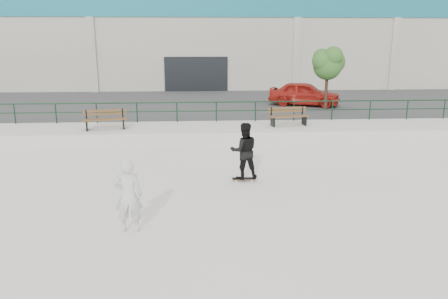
{
  "coord_description": "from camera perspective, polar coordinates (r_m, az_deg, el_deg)",
  "views": [
    {
      "loc": [
        0.0,
        -11.14,
        4.68
      ],
      "look_at": [
        0.83,
        2.0,
        1.29
      ],
      "focal_mm": 35.0,
      "sensor_mm": 36.0,
      "label": 1
    }
  ],
  "objects": [
    {
      "name": "ledge",
      "position": [
        21.11,
        -3.55,
        2.31
      ],
      "size": [
        30.0,
        3.0,
        0.5
      ],
      "primitive_type": "cube",
      "color": "silver",
      "rests_on": "ground"
    },
    {
      "name": "tree",
      "position": [
        26.48,
        13.45,
        11.0
      ],
      "size": [
        2.08,
        1.85,
        3.69
      ],
      "color": "#3F2B1F",
      "rests_on": "parking_strip"
    },
    {
      "name": "skateboard",
      "position": [
        14.69,
        2.6,
        -3.84
      ],
      "size": [
        0.78,
        0.22,
        0.09
      ],
      "rotation": [
        0.0,
        0.0,
        -0.0
      ],
      "color": "black",
      "rests_on": "ground"
    },
    {
      "name": "bench_right",
      "position": [
        21.54,
        8.39,
        4.3
      ],
      "size": [
        1.99,
        0.82,
        0.89
      ],
      "rotation": [
        0.0,
        0.0,
        0.14
      ],
      "color": "brown",
      "rests_on": "ledge"
    },
    {
      "name": "bench_left",
      "position": [
        21.16,
        -15.29,
        3.79
      ],
      "size": [
        2.06,
        0.94,
        0.91
      ],
      "rotation": [
        0.0,
        0.0,
        0.19
      ],
      "color": "brown",
      "rests_on": "ledge"
    },
    {
      "name": "railing",
      "position": [
        22.21,
        -3.6,
        5.52
      ],
      "size": [
        28.0,
        0.06,
        1.03
      ],
      "color": "#12321C",
      "rests_on": "ledge"
    },
    {
      "name": "standing_skater",
      "position": [
        14.42,
        2.64,
        -0.18
      ],
      "size": [
        0.96,
        0.77,
        1.89
      ],
      "primitive_type": "imported",
      "rotation": [
        0.0,
        0.0,
        3.2
      ],
      "color": "black",
      "rests_on": "skateboard"
    },
    {
      "name": "red_car",
      "position": [
        28.08,
        10.45,
        7.19
      ],
      "size": [
        4.73,
        3.26,
        1.49
      ],
      "primitive_type": "imported",
      "rotation": [
        0.0,
        0.0,
        1.19
      ],
      "color": "#A91D14",
      "rests_on": "parking_strip"
    },
    {
      "name": "parking_strip",
      "position": [
        29.48,
        -3.6,
        5.78
      ],
      "size": [
        60.0,
        14.0,
        0.5
      ],
      "primitive_type": "cube",
      "color": "#3A3A3A",
      "rests_on": "ground"
    },
    {
      "name": "seated_skater",
      "position": [
        10.97,
        -12.38,
        -5.88
      ],
      "size": [
        0.7,
        0.47,
        1.86
      ],
      "primitive_type": "imported",
      "rotation": [
        0.0,
        0.0,
        3.18
      ],
      "color": "silver",
      "rests_on": "ground"
    },
    {
      "name": "ground",
      "position": [
        12.09,
        -3.38,
        -8.36
      ],
      "size": [
        120.0,
        120.0,
        0.0
      ],
      "primitive_type": "plane",
      "color": "beige",
      "rests_on": "ground"
    },
    {
      "name": "commercial_building",
      "position": [
        43.14,
        -3.74,
        14.28
      ],
      "size": [
        44.2,
        16.33,
        8.0
      ],
      "color": "beige",
      "rests_on": "ground"
    }
  ]
}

